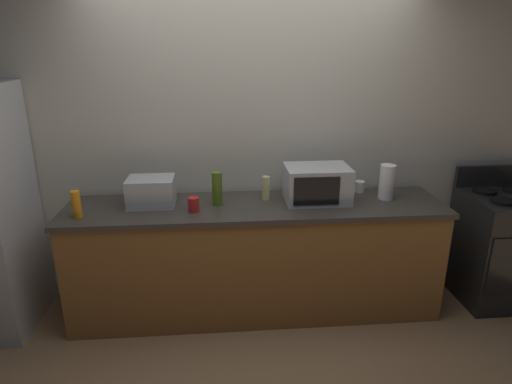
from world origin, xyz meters
name	(u,v)px	position (x,y,z in m)	size (l,w,h in m)	color
ground_plane	(261,339)	(0.00, 0.00, 0.00)	(8.00, 8.00, 0.00)	#93704C
back_wall	(252,134)	(0.00, 0.81, 1.35)	(6.40, 0.10, 2.70)	beige
counter_run	(256,258)	(0.00, 0.40, 0.45)	(2.84, 0.64, 0.90)	brown
stove_range	(499,247)	(2.00, 0.40, 0.46)	(0.60, 0.61, 1.08)	black
microwave	(317,184)	(0.47, 0.45, 1.04)	(0.48, 0.35, 0.27)	#B7BABF
toaster_oven	(151,192)	(-0.77, 0.46, 1.01)	(0.34, 0.26, 0.21)	#B7BABF
paper_towel_roll	(387,182)	(1.02, 0.45, 1.04)	(0.12, 0.12, 0.27)	white
bottle_olive_oil	(217,189)	(-0.29, 0.43, 1.03)	(0.07, 0.07, 0.25)	#4C6B19
bottle_vinegar	(266,188)	(0.09, 0.51, 0.99)	(0.06, 0.06, 0.18)	beige
bottle_dish_soap	(76,204)	(-1.25, 0.26, 1.00)	(0.06, 0.06, 0.19)	orange
mug_red	(193,204)	(-0.46, 0.30, 0.95)	(0.08, 0.08, 0.11)	red
mug_white	(359,187)	(0.86, 0.62, 0.95)	(0.08, 0.08, 0.09)	white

